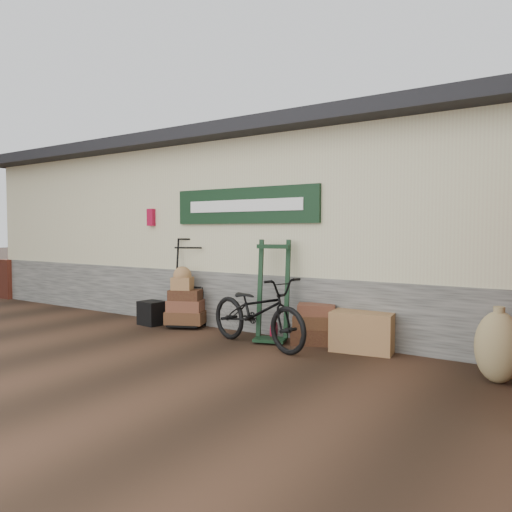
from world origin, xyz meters
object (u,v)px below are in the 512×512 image
at_px(wicker_hamper, 363,331).
at_px(porter_trolley, 188,281).
at_px(suitcase_stack, 314,324).
at_px(bicycle, 257,307).
at_px(green_barrow, 273,291).
at_px(black_trunk, 152,313).

bearing_deg(wicker_hamper, porter_trolley, 180.00).
bearing_deg(suitcase_stack, bicycle, -135.36).
relative_size(green_barrow, suitcase_stack, 2.26).
bearing_deg(black_trunk, wicker_hamper, 4.37).
relative_size(black_trunk, bicycle, 0.22).
distance_m(green_barrow, wicker_hamper, 1.38).
xyz_separation_m(green_barrow, bicycle, (0.00, -0.39, -0.19)).
distance_m(suitcase_stack, bicycle, 0.84).
xyz_separation_m(porter_trolley, bicycle, (1.75, -0.57, -0.21)).
distance_m(black_trunk, bicycle, 2.36).
bearing_deg(porter_trolley, wicker_hamper, -24.11).
bearing_deg(black_trunk, suitcase_stack, 5.44).
bearing_deg(porter_trolley, green_barrow, -29.73).
bearing_deg(black_trunk, bicycle, -7.15).
xyz_separation_m(suitcase_stack, wicker_hamper, (0.71, 0.00, -0.02)).
distance_m(porter_trolley, wicker_hamper, 3.07).
bearing_deg(bicycle, black_trunk, 97.37).
bearing_deg(bicycle, suitcase_stack, -30.84).
relative_size(green_barrow, bicycle, 0.79).
bearing_deg(green_barrow, bicycle, -107.76).
bearing_deg(suitcase_stack, wicker_hamper, 0.00).
xyz_separation_m(wicker_hamper, black_trunk, (-3.60, -0.28, -0.06)).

